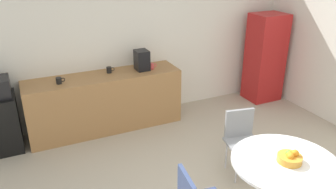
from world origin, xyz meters
TOP-DOWN VIEW (x-y plane):
  - wall_back at (0.00, 3.00)m, footprint 6.00×0.10m
  - counter_block at (-0.49, 2.65)m, footprint 2.38×0.60m
  - locker_cabinet at (2.55, 2.55)m, footprint 0.60×0.50m
  - round_table at (0.59, -0.13)m, footprint 1.07×1.07m
  - chair_gray at (0.77, 0.81)m, footprint 0.49×0.49m
  - fruit_bowl at (0.62, -0.15)m, footprint 0.24×0.24m
  - mug_white at (-0.38, 2.73)m, footprint 0.13×0.08m
  - mug_green at (0.30, 2.63)m, footprint 0.13×0.08m
  - mug_red at (-1.16, 2.58)m, footprint 0.13×0.08m
  - coffee_maker at (0.14, 2.65)m, footprint 0.20×0.24m

SIDE VIEW (x-z plane):
  - counter_block at x=-0.49m, z-range 0.00..0.90m
  - chair_gray at x=0.77m, z-range 0.11..0.94m
  - round_table at x=0.59m, z-range 0.23..0.99m
  - fruit_bowl at x=0.62m, z-range 0.74..0.87m
  - locker_cabinet at x=2.55m, z-range 0.00..1.63m
  - mug_white at x=-0.38m, z-range 0.90..1.00m
  - mug_green at x=0.30m, z-range 0.90..1.00m
  - mug_red at x=-1.16m, z-range 0.90..1.00m
  - coffee_maker at x=0.14m, z-range 0.90..1.22m
  - wall_back at x=0.00m, z-range 0.00..2.60m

